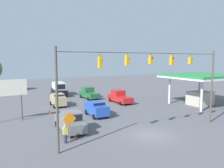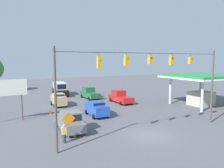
{
  "view_description": "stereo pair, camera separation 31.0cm",
  "coord_description": "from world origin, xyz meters",
  "px_view_note": "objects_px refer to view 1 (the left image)",
  "views": [
    {
      "loc": [
        13.24,
        16.41,
        7.43
      ],
      "look_at": [
        -0.13,
        -8.18,
        4.26
      ],
      "focal_mm": 35.0,
      "sensor_mm": 36.0,
      "label": 1
    },
    {
      "loc": [
        12.97,
        16.55,
        7.43
      ],
      "look_at": [
        -0.13,
        -8.18,
        4.26
      ],
      "focal_mm": 35.0,
      "sensor_mm": 36.0,
      "label": 2
    }
  ],
  "objects_px": {
    "pickup_truck_grey_parked_shoulder": "(70,121)",
    "pedestrian": "(65,134)",
    "pickup_truck_green_oncoming_deep": "(89,93)",
    "traffic_cone_third": "(58,117)",
    "traffic_cone_fourth": "(50,112)",
    "traffic_cone_nearest": "(75,134)",
    "pickup_truck_red_oncoming_far": "(120,97)",
    "sedan_blue_withflow_mid": "(97,108)",
    "overhead_signal_span": "(149,78)",
    "gas_station": "(201,82)",
    "box_truck_black_withflow_deep": "(59,89)",
    "roadside_billboard": "(6,91)",
    "sedan_tan_withflow_far": "(58,100)",
    "work_zone_sign": "(69,121)",
    "traffic_cone_second": "(66,125)"
  },
  "relations": [
    {
      "from": "pickup_truck_grey_parked_shoulder",
      "to": "pedestrian",
      "type": "height_order",
      "value": "pickup_truck_grey_parked_shoulder"
    },
    {
      "from": "pickup_truck_green_oncoming_deep",
      "to": "traffic_cone_third",
      "type": "height_order",
      "value": "pickup_truck_green_oncoming_deep"
    },
    {
      "from": "traffic_cone_fourth",
      "to": "traffic_cone_nearest",
      "type": "bearing_deg",
      "value": 90.77
    },
    {
      "from": "pickup_truck_red_oncoming_far",
      "to": "sedan_blue_withflow_mid",
      "type": "bearing_deg",
      "value": 40.87
    },
    {
      "from": "overhead_signal_span",
      "to": "pedestrian",
      "type": "bearing_deg",
      "value": -13.26
    },
    {
      "from": "pickup_truck_grey_parked_shoulder",
      "to": "gas_station",
      "type": "distance_m",
      "value": 23.03
    },
    {
      "from": "pickup_truck_red_oncoming_far",
      "to": "pickup_truck_grey_parked_shoulder",
      "type": "bearing_deg",
      "value": 40.52
    },
    {
      "from": "traffic_cone_fourth",
      "to": "box_truck_black_withflow_deep",
      "type": "bearing_deg",
      "value": -109.42
    },
    {
      "from": "box_truck_black_withflow_deep",
      "to": "roadside_billboard",
      "type": "bearing_deg",
      "value": 57.2
    },
    {
      "from": "overhead_signal_span",
      "to": "box_truck_black_withflow_deep",
      "type": "height_order",
      "value": "overhead_signal_span"
    },
    {
      "from": "pickup_truck_red_oncoming_far",
      "to": "roadside_billboard",
      "type": "distance_m",
      "value": 18.25
    },
    {
      "from": "sedan_blue_withflow_mid",
      "to": "traffic_cone_nearest",
      "type": "xyz_separation_m",
      "value": [
        5.09,
        6.22,
        -0.67
      ]
    },
    {
      "from": "overhead_signal_span",
      "to": "gas_station",
      "type": "distance_m",
      "value": 18.12
    },
    {
      "from": "overhead_signal_span",
      "to": "pickup_truck_grey_parked_shoulder",
      "type": "height_order",
      "value": "overhead_signal_span"
    },
    {
      "from": "pickup_truck_red_oncoming_far",
      "to": "sedan_tan_withflow_far",
      "type": "bearing_deg",
      "value": -12.95
    },
    {
      "from": "sedan_tan_withflow_far",
      "to": "sedan_blue_withflow_mid",
      "type": "height_order",
      "value": "sedan_tan_withflow_far"
    },
    {
      "from": "sedan_blue_withflow_mid",
      "to": "traffic_cone_fourth",
      "type": "relative_size",
      "value": 6.45
    },
    {
      "from": "box_truck_black_withflow_deep",
      "to": "pickup_truck_red_oncoming_far",
      "type": "xyz_separation_m",
      "value": [
        -7.16,
        12.54,
        -0.37
      ]
    },
    {
      "from": "box_truck_black_withflow_deep",
      "to": "traffic_cone_third",
      "type": "bearing_deg",
      "value": 74.48
    },
    {
      "from": "traffic_cone_fourth",
      "to": "pickup_truck_grey_parked_shoulder",
      "type": "bearing_deg",
      "value": 92.37
    },
    {
      "from": "overhead_signal_span",
      "to": "work_zone_sign",
      "type": "distance_m",
      "value": 8.47
    },
    {
      "from": "pickup_truck_green_oncoming_deep",
      "to": "traffic_cone_fourth",
      "type": "relative_size",
      "value": 7.77
    },
    {
      "from": "traffic_cone_third",
      "to": "gas_station",
      "type": "height_order",
      "value": "gas_station"
    },
    {
      "from": "pickup_truck_grey_parked_shoulder",
      "to": "work_zone_sign",
      "type": "relative_size",
      "value": 1.94
    },
    {
      "from": "traffic_cone_nearest",
      "to": "traffic_cone_second",
      "type": "relative_size",
      "value": 1.0
    },
    {
      "from": "gas_station",
      "to": "box_truck_black_withflow_deep",
      "type": "bearing_deg",
      "value": -48.88
    },
    {
      "from": "traffic_cone_second",
      "to": "pedestrian",
      "type": "relative_size",
      "value": 0.39
    },
    {
      "from": "traffic_cone_second",
      "to": "traffic_cone_fourth",
      "type": "xyz_separation_m",
      "value": [
        0.21,
        -6.85,
        0.0
      ]
    },
    {
      "from": "pickup_truck_grey_parked_shoulder",
      "to": "work_zone_sign",
      "type": "bearing_deg",
      "value": 71.39
    },
    {
      "from": "sedan_tan_withflow_far",
      "to": "pickup_truck_red_oncoming_far",
      "type": "bearing_deg",
      "value": 167.05
    },
    {
      "from": "traffic_cone_nearest",
      "to": "traffic_cone_third",
      "type": "bearing_deg",
      "value": -90.44
    },
    {
      "from": "traffic_cone_third",
      "to": "roadside_billboard",
      "type": "xyz_separation_m",
      "value": [
        5.43,
        -1.93,
        3.42
      ]
    },
    {
      "from": "overhead_signal_span",
      "to": "pedestrian",
      "type": "distance_m",
      "value": 9.35
    },
    {
      "from": "pickup_truck_red_oncoming_far",
      "to": "traffic_cone_fourth",
      "type": "relative_size",
      "value": 8.29
    },
    {
      "from": "overhead_signal_span",
      "to": "traffic_cone_third",
      "type": "relative_size",
      "value": 27.5
    },
    {
      "from": "sedan_tan_withflow_far",
      "to": "traffic_cone_fourth",
      "type": "relative_size",
      "value": 6.19
    },
    {
      "from": "work_zone_sign",
      "to": "pedestrian",
      "type": "xyz_separation_m",
      "value": [
        0.35,
        -0.19,
        -1.14
      ]
    },
    {
      "from": "pickup_truck_grey_parked_shoulder",
      "to": "traffic_cone_fourth",
      "type": "relative_size",
      "value": 8.3
    },
    {
      "from": "pickup_truck_grey_parked_shoulder",
      "to": "traffic_cone_nearest",
      "type": "height_order",
      "value": "pickup_truck_grey_parked_shoulder"
    },
    {
      "from": "traffic_cone_fourth",
      "to": "gas_station",
      "type": "height_order",
      "value": "gas_station"
    },
    {
      "from": "traffic_cone_third",
      "to": "gas_station",
      "type": "relative_size",
      "value": 0.06
    },
    {
      "from": "box_truck_black_withflow_deep",
      "to": "pickup_truck_grey_parked_shoulder",
      "type": "relative_size",
      "value": 1.22
    },
    {
      "from": "traffic_cone_nearest",
      "to": "gas_station",
      "type": "bearing_deg",
      "value": -168.75
    },
    {
      "from": "roadside_billboard",
      "to": "traffic_cone_nearest",
      "type": "bearing_deg",
      "value": 121.7
    },
    {
      "from": "pickup_truck_grey_parked_shoulder",
      "to": "traffic_cone_fourth",
      "type": "height_order",
      "value": "pickup_truck_grey_parked_shoulder"
    },
    {
      "from": "traffic_cone_nearest",
      "to": "traffic_cone_third",
      "type": "relative_size",
      "value": 1.0
    },
    {
      "from": "pickup_truck_grey_parked_shoulder",
      "to": "gas_station",
      "type": "relative_size",
      "value": 0.53
    },
    {
      "from": "box_truck_black_withflow_deep",
      "to": "traffic_cone_nearest",
      "type": "height_order",
      "value": "box_truck_black_withflow_deep"
    },
    {
      "from": "sedan_tan_withflow_far",
      "to": "pedestrian",
      "type": "xyz_separation_m",
      "value": [
        3.52,
        15.8,
        -0.2
      ]
    },
    {
      "from": "sedan_blue_withflow_mid",
      "to": "pedestrian",
      "type": "bearing_deg",
      "value": 48.76
    }
  ]
}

